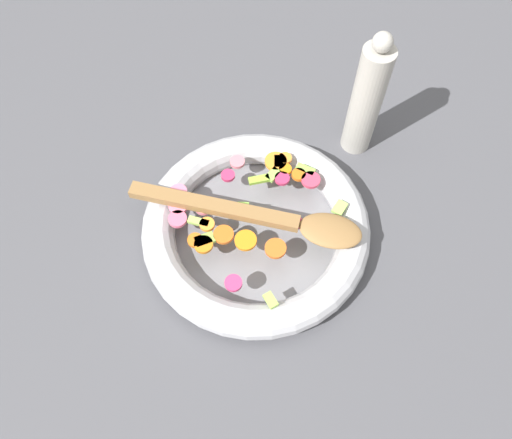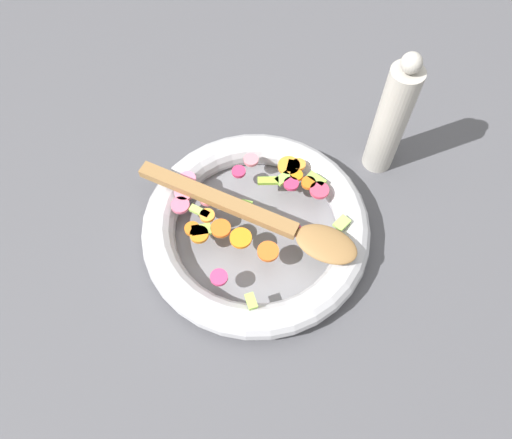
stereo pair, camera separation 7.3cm
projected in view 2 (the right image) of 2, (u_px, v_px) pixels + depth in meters
ground_plane at (256, 235)px, 0.77m from camera, size 4.00×4.00×0.00m
skillet at (256, 228)px, 0.75m from camera, size 0.34×0.34×0.05m
chopped_vegetables at (249, 205)px, 0.74m from camera, size 0.25×0.24×0.01m
wooden_spoon at (267, 220)px, 0.71m from camera, size 0.28×0.26×0.01m
pepper_mill at (391, 119)px, 0.75m from camera, size 0.05×0.05×0.23m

